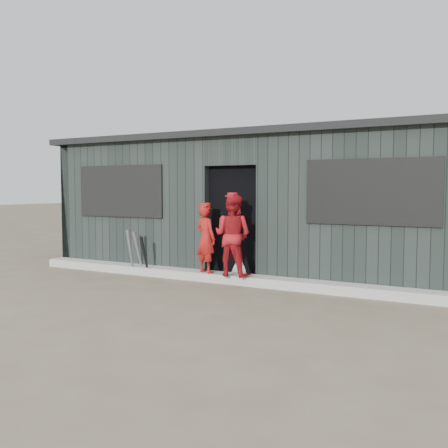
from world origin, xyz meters
The scene contains 9 objects.
ground centered at (0.00, 0.00, 0.00)m, with size 80.00×80.00×0.00m, color brown.
curb centered at (0.00, 1.82, 0.07)m, with size 8.00×0.36×0.15m, color #AAAAA5.
bat_left centered at (-1.78, 1.75, 0.41)m, with size 0.07×0.07×0.83m, color gray.
bat_mid centered at (-1.88, 1.63, 0.43)m, with size 0.07×0.07×0.85m, color gray.
bat_right centered at (-1.57, 1.66, 0.36)m, with size 0.07×0.07×0.73m, color black.
player_red_left centered at (-0.33, 1.74, 0.74)m, with size 0.43×0.28×1.18m, color #A61714.
player_red_right centered at (0.23, 1.67, 0.83)m, with size 0.66×0.52×1.36m, color #A9141A.
player_grey_back centered at (0.12, 2.31, 0.66)m, with size 0.64×0.42×1.31m, color #BDBDBD.
dugout centered at (0.00, 3.50, 1.29)m, with size 8.30×3.30×2.62m.
Camera 1 is at (3.99, -5.63, 1.59)m, focal length 40.00 mm.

